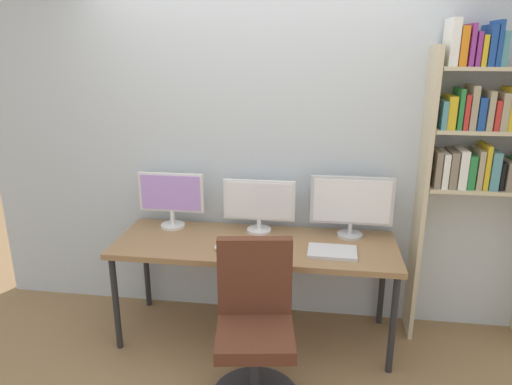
% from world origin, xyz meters
% --- Properties ---
extents(wall_back, '(4.36, 0.10, 2.60)m').
position_xyz_m(wall_back, '(0.00, 1.02, 1.30)').
color(wall_back, silver).
rests_on(wall_back, ground_plane).
extents(desk, '(1.96, 0.68, 0.74)m').
position_xyz_m(desk, '(0.00, 0.60, 0.69)').
color(desk, '#936D47').
rests_on(desk, ground_plane).
extents(bookshelf, '(0.83, 0.28, 2.22)m').
position_xyz_m(bookshelf, '(1.49, 0.83, 1.42)').
color(bookshelf, beige).
rests_on(bookshelf, ground_plane).
extents(office_chair, '(0.52, 0.52, 0.99)m').
position_xyz_m(office_chair, '(0.09, -0.04, 0.40)').
color(office_chair, '#2D2D33').
rests_on(office_chair, ground_plane).
extents(monitor_left, '(0.49, 0.18, 0.42)m').
position_xyz_m(monitor_left, '(-0.66, 0.81, 0.98)').
color(monitor_left, silver).
rests_on(monitor_left, desk).
extents(monitor_center, '(0.52, 0.18, 0.39)m').
position_xyz_m(monitor_center, '(0.00, 0.81, 0.95)').
color(monitor_center, silver).
rests_on(monitor_center, desk).
extents(monitor_right, '(0.58, 0.18, 0.44)m').
position_xyz_m(monitor_right, '(0.66, 0.81, 0.98)').
color(monitor_right, silver).
rests_on(monitor_right, desk).
extents(keyboard_main, '(0.37, 0.13, 0.02)m').
position_xyz_m(keyboard_main, '(0.00, 0.37, 0.75)').
color(keyboard_main, black).
rests_on(keyboard_main, desk).
extents(computer_mouse, '(0.06, 0.10, 0.03)m').
position_xyz_m(computer_mouse, '(-0.23, 0.46, 0.76)').
color(computer_mouse, silver).
rests_on(computer_mouse, desk).
extents(laptop_closed, '(0.32, 0.23, 0.02)m').
position_xyz_m(laptop_closed, '(0.53, 0.49, 0.75)').
color(laptop_closed, silver).
rests_on(laptop_closed, desk).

